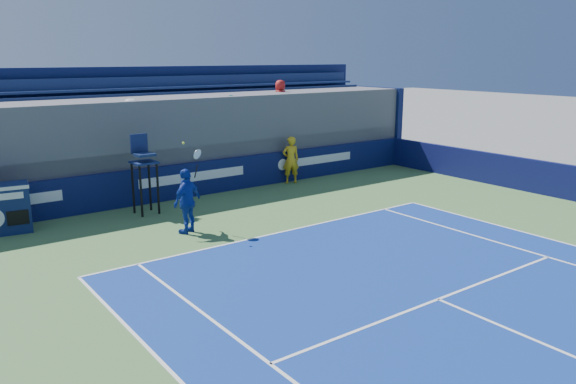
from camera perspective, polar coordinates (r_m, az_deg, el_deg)
ball_person at (r=21.53m, az=0.28°, el=3.29°), size 0.77×0.63×1.81m
back_hoarding at (r=19.81m, az=-9.65°, el=1.25°), size 20.40×0.21×1.20m
match_clock at (r=17.26m, az=-26.89°, el=-1.41°), size 1.41×0.90×1.40m
umpire_chair at (r=17.74m, az=-14.46°, el=2.63°), size 0.74×0.74×2.48m
tennis_player at (r=15.62m, az=-10.20°, el=-0.90°), size 1.15×0.86×2.57m
stadium_seating at (r=21.43m, az=-12.28°, el=5.40°), size 21.00×4.05×4.40m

